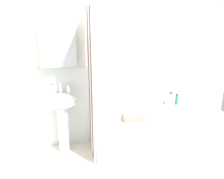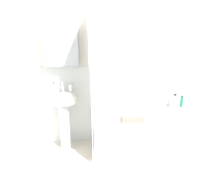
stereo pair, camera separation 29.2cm
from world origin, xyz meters
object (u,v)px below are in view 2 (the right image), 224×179
at_px(bathtub, 144,132).
at_px(shampoo_bottle, 175,101).
at_px(toothbrush_cup, 71,88).
at_px(sink, 63,108).
at_px(towel_folded, 132,117).
at_px(body_wash_bottle, 182,102).
at_px(soap_dispenser, 54,88).

relative_size(bathtub, shampoo_bottle, 6.74).
distance_m(toothbrush_cup, bathtub, 1.24).
xyz_separation_m(sink, towel_folded, (0.93, -0.30, -0.05)).
bearing_deg(sink, toothbrush_cup, 25.94).
bearing_deg(sink, bathtub, -6.48).
bearing_deg(towel_folded, body_wash_bottle, 25.91).
distance_m(soap_dispenser, bathtub, 1.43).
bearing_deg(bathtub, body_wash_bottle, 21.24).
relative_size(bathtub, towel_folded, 5.20).
bearing_deg(shampoo_bottle, towel_folded, -151.25).
relative_size(soap_dispenser, body_wash_bottle, 0.88).
height_order(body_wash_bottle, towel_folded, body_wash_bottle).
height_order(bathtub, towel_folded, towel_folded).
relative_size(body_wash_bottle, towel_folded, 0.65).
distance_m(sink, shampoo_bottle, 1.68).
xyz_separation_m(toothbrush_cup, body_wash_bottle, (1.68, 0.06, -0.29)).
relative_size(soap_dispenser, shampoo_bottle, 0.74).
bearing_deg(body_wash_bottle, sink, -176.20).
relative_size(toothbrush_cup, bathtub, 0.06).
distance_m(sink, bathtub, 1.21).
bearing_deg(sink, soap_dispenser, -164.32).
bearing_deg(shampoo_bottle, sink, -176.27).
relative_size(soap_dispenser, toothbrush_cup, 1.70).
xyz_separation_m(sink, toothbrush_cup, (0.11, 0.05, 0.28)).
distance_m(sink, toothbrush_cup, 0.31).
xyz_separation_m(shampoo_bottle, towel_folded, (-0.74, -0.41, -0.06)).
height_order(soap_dispenser, towel_folded, soap_dispenser).
distance_m(sink, soap_dispenser, 0.33).
height_order(shampoo_bottle, towel_folded, shampoo_bottle).
height_order(sink, toothbrush_cup, toothbrush_cup).
distance_m(body_wash_bottle, shampoo_bottle, 0.12).
bearing_deg(bathtub, toothbrush_cup, 169.89).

